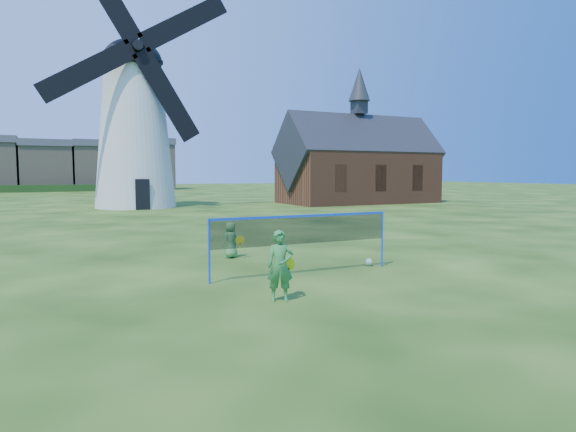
% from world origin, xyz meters
% --- Properties ---
extents(ground, '(220.00, 220.00, 0.00)m').
position_xyz_m(ground, '(0.00, 0.00, 0.00)').
color(ground, black).
rests_on(ground, ground).
extents(windmill, '(13.42, 6.02, 18.32)m').
position_xyz_m(windmill, '(0.68, 28.20, 6.33)').
color(windmill, white).
rests_on(windmill, ground).
extents(chapel, '(13.92, 6.75, 11.77)m').
position_xyz_m(chapel, '(19.35, 25.64, 3.31)').
color(chapel, brown).
rests_on(chapel, ground).
extents(badminton_net, '(5.05, 0.05, 1.55)m').
position_xyz_m(badminton_net, '(0.46, 0.15, 1.14)').
color(badminton_net, blue).
rests_on(badminton_net, ground).
extents(player_girl, '(0.73, 0.52, 1.46)m').
position_xyz_m(player_girl, '(-1.21, -2.03, 0.73)').
color(player_girl, '#34823B').
rests_on(player_girl, ground).
extents(player_boy, '(0.68, 0.52, 1.11)m').
position_xyz_m(player_boy, '(-0.38, 3.34, 0.56)').
color(player_boy, '#549A4A').
rests_on(player_boy, ground).
extents(play_ball, '(0.22, 0.22, 0.22)m').
position_xyz_m(play_ball, '(2.68, 0.37, 0.11)').
color(play_ball, green).
rests_on(play_ball, ground).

